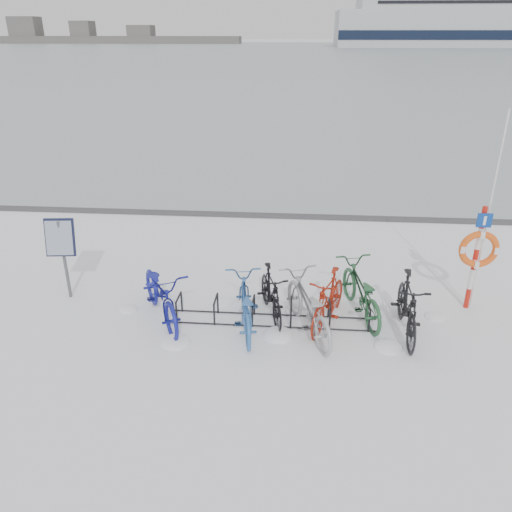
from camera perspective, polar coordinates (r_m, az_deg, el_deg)
name	(u,v)px	position (r m, az deg, el deg)	size (l,w,h in m)	color
ground	(272,321)	(9.67, 1.84, -7.46)	(900.00, 900.00, 0.00)	white
ice_sheet	(300,51)	(163.30, 5.04, 22.31)	(400.00, 298.00, 0.02)	#A6B4BB
quay_edge	(283,216)	(14.99, 3.07, 4.59)	(400.00, 0.25, 0.10)	#3F3F42
bike_rack	(272,313)	(9.57, 1.85, -6.53)	(4.00, 0.48, 0.46)	black
info_board	(61,242)	(10.68, -21.41, 1.49)	(0.60, 0.28, 1.73)	#595B5E
lifebuoy_station	(479,249)	(10.38, 24.10, 0.72)	(0.75, 0.22, 3.88)	red
shoreline	(61,38)	(294.84, -21.39, 22.23)	(180.00, 12.00, 9.50)	#4B4B4B
bike_0	(161,292)	(9.66, -10.83, -4.03)	(0.76, 2.19, 1.15)	navy
bike_1	(245,303)	(9.23, -1.27, -5.42)	(0.68, 1.94, 1.02)	#3165AB
bike_2	(271,292)	(9.62, 1.73, -4.13)	(0.48, 1.69, 1.02)	black
bike_3	(308,305)	(9.14, 5.92, -5.57)	(0.73, 2.11, 1.11)	#9C9FA4
bike_4	(328,298)	(9.45, 8.27, -4.77)	(0.50, 1.77, 1.06)	maroon
bike_5	(361,290)	(9.85, 11.87, -3.77)	(0.71, 2.04, 1.07)	#245733
bike_6	(408,305)	(9.44, 16.94, -5.36)	(0.54, 1.93, 1.16)	black
snow_drifts	(285,328)	(9.47, 3.29, -8.20)	(6.41, 1.98, 0.20)	white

